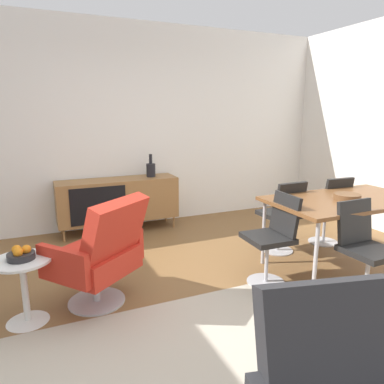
{
  "coord_description": "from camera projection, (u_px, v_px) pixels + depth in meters",
  "views": [
    {
      "loc": [
        -1.12,
        -2.45,
        1.6
      ],
      "look_at": [
        0.33,
        0.86,
        0.8
      ],
      "focal_mm": 33.62,
      "sensor_mm": 36.0,
      "label": 1
    }
  ],
  "objects": [
    {
      "name": "area_rug",
      "position": [
        175.0,
        375.0,
        2.23
      ],
      "size": [
        2.2,
        1.7,
        0.01
      ],
      "primitive_type": "cube",
      "color": "#B7AD99",
      "rests_on": "ground_plane"
    },
    {
      "name": "dining_chair_back_right",
      "position": [
        329.0,
        207.0,
        4.37
      ],
      "size": [
        0.42,
        0.44,
        0.86
      ],
      "color": "black",
      "rests_on": "ground_plane"
    },
    {
      "name": "fruit_bowl",
      "position": [
        21.0,
        254.0,
        2.69
      ],
      "size": [
        0.2,
        0.2,
        0.11
      ],
      "color": "#262628",
      "rests_on": "side_table_round"
    },
    {
      "name": "dining_table",
      "position": [
        346.0,
        202.0,
        3.68
      ],
      "size": [
        1.6,
        0.9,
        0.74
      ],
      "color": "brown",
      "rests_on": "ground_plane"
    },
    {
      "name": "dining_chair_front_left",
      "position": [
        364.0,
        247.0,
        3.09
      ],
      "size": [
        0.41,
        0.44,
        0.86
      ],
      "color": "black",
      "rests_on": "ground_plane"
    },
    {
      "name": "vase_cobalt",
      "position": [
        151.0,
        169.0,
        4.99
      ],
      "size": [
        0.12,
        0.12,
        0.31
      ],
      "color": "black",
      "rests_on": "sideboard"
    },
    {
      "name": "wall_back",
      "position": [
        120.0,
        127.0,
        5.0
      ],
      "size": [
        6.8,
        0.12,
        2.8
      ],
      "primitive_type": "cube",
      "color": "white",
      "rests_on": "ground_plane"
    },
    {
      "name": "dining_chair_near_window",
      "position": [
        273.0,
        235.0,
        3.38
      ],
      "size": [
        0.44,
        0.42,
        0.86
      ],
      "color": "black",
      "rests_on": "ground_plane"
    },
    {
      "name": "ground_plane",
      "position": [
        197.0,
        310.0,
        2.98
      ],
      "size": [
        8.32,
        8.32,
        0.0
      ],
      "primitive_type": "plane",
      "color": "brown"
    },
    {
      "name": "wooden_bowl_on_table",
      "position": [
        347.0,
        197.0,
        3.61
      ],
      "size": [
        0.26,
        0.26,
        0.06
      ],
      "primitive_type": "cylinder",
      "color": "brown",
      "rests_on": "dining_table"
    },
    {
      "name": "sideboard",
      "position": [
        118.0,
        199.0,
        4.88
      ],
      "size": [
        1.6,
        0.45,
        0.72
      ],
      "color": "olive",
      "rests_on": "ground_plane"
    },
    {
      "name": "side_table_round",
      "position": [
        24.0,
        283.0,
        2.75
      ],
      "size": [
        0.44,
        0.44,
        0.52
      ],
      "color": "white",
      "rests_on": "ground_plane"
    },
    {
      "name": "dining_chair_back_left",
      "position": [
        283.0,
        214.0,
        4.09
      ],
      "size": [
        0.41,
        0.44,
        0.86
      ],
      "color": "black",
      "rests_on": "ground_plane"
    },
    {
      "name": "lounge_chair_red",
      "position": [
        100.0,
        252.0,
        2.97
      ],
      "size": [
        0.91,
        0.9,
        0.95
      ],
      "color": "red",
      "rests_on": "ground_plane"
    }
  ]
}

